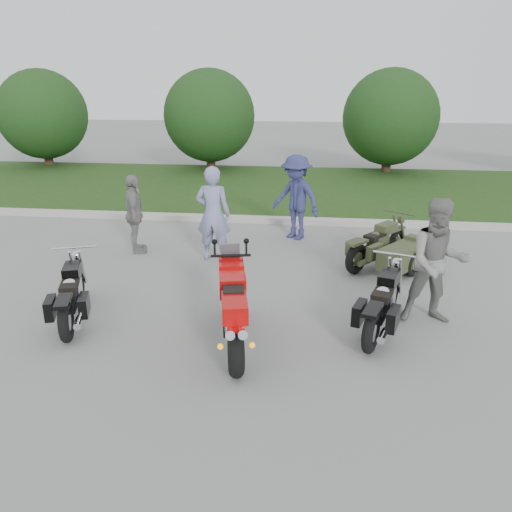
# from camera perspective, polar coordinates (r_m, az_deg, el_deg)

# --- Properties ---
(ground) EXTENTS (80.00, 80.00, 0.00)m
(ground) POSITION_cam_1_polar(r_m,az_deg,el_deg) (7.58, -3.55, -8.41)
(ground) COLOR gray
(ground) RESTS_ON ground
(curb) EXTENTS (60.00, 0.30, 0.15)m
(curb) POSITION_cam_1_polar(r_m,az_deg,el_deg) (13.11, 1.09, 4.15)
(curb) COLOR #B8B5AD
(curb) RESTS_ON ground
(grass_strip) EXTENTS (60.00, 8.00, 0.14)m
(grass_strip) POSITION_cam_1_polar(r_m,az_deg,el_deg) (17.13, 2.50, 7.78)
(grass_strip) COLOR #33551D
(grass_strip) RESTS_ON ground
(tree_far_left) EXTENTS (3.60, 3.60, 4.00)m
(tree_far_left) POSITION_cam_1_polar(r_m,az_deg,el_deg) (23.06, -23.20, 14.64)
(tree_far_left) COLOR #3F2B1C
(tree_far_left) RESTS_ON ground
(tree_mid_left) EXTENTS (3.60, 3.60, 4.00)m
(tree_mid_left) POSITION_cam_1_polar(r_m,az_deg,el_deg) (20.57, -5.33, 15.65)
(tree_mid_left) COLOR #3F2B1C
(tree_mid_left) RESTS_ON ground
(tree_mid_right) EXTENTS (3.60, 3.60, 4.00)m
(tree_mid_right) POSITION_cam_1_polar(r_m,az_deg,el_deg) (20.31, 15.10, 15.05)
(tree_mid_right) COLOR #3F2B1C
(tree_mid_right) RESTS_ON ground
(sportbike_red) EXTENTS (0.68, 2.18, 1.04)m
(sportbike_red) POSITION_cam_1_polar(r_m,az_deg,el_deg) (6.86, -2.62, -5.81)
(sportbike_red) COLOR black
(sportbike_red) RESTS_ON ground
(cruiser_left) EXTENTS (0.82, 1.99, 0.79)m
(cruiser_left) POSITION_cam_1_polar(r_m,az_deg,el_deg) (8.16, -20.29, -4.38)
(cruiser_left) COLOR black
(cruiser_left) RESTS_ON ground
(cruiser_right) EXTENTS (0.80, 2.03, 0.81)m
(cruiser_right) POSITION_cam_1_polar(r_m,az_deg,el_deg) (7.57, 14.27, -5.54)
(cruiser_right) COLOR black
(cruiser_right) RESTS_ON ground
(cruiser_sidecar) EXTENTS (1.71, 1.92, 0.80)m
(cruiser_sidecar) POSITION_cam_1_polar(r_m,az_deg,el_deg) (10.07, 15.24, 0.47)
(cruiser_sidecar) COLOR black
(cruiser_sidecar) RESTS_ON ground
(person_stripe) EXTENTS (0.74, 0.51, 1.95)m
(person_stripe) POSITION_cam_1_polar(r_m,az_deg,el_deg) (10.17, -4.92, 4.81)
(person_stripe) COLOR #888AB9
(person_stripe) RESTS_ON ground
(person_grey) EXTENTS (0.98, 0.79, 1.94)m
(person_grey) POSITION_cam_1_polar(r_m,az_deg,el_deg) (7.92, 20.06, -0.69)
(person_grey) COLOR gray
(person_grey) RESTS_ON ground
(person_denim) EXTENTS (1.45, 1.31, 1.96)m
(person_denim) POSITION_cam_1_polar(r_m,az_deg,el_deg) (11.62, 4.59, 6.68)
(person_denim) COLOR navy
(person_denim) RESTS_ON ground
(person_back) EXTENTS (0.72, 1.07, 1.69)m
(person_back) POSITION_cam_1_polar(r_m,az_deg,el_deg) (10.94, -13.71, 4.66)
(person_back) COLOR gray
(person_back) RESTS_ON ground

